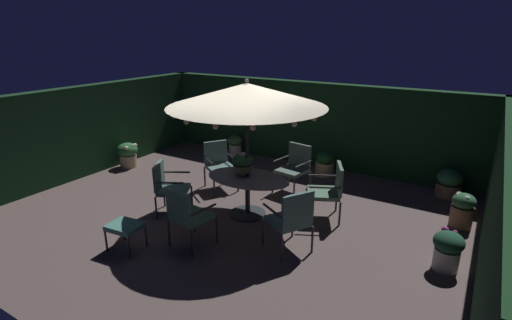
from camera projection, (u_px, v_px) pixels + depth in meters
The scene contains 20 objects.
ground_plane at pixel (231, 214), 7.29m from camera, with size 8.64×7.27×0.02m, color brown.
hedge_backdrop_rear at pixel (310, 123), 9.78m from camera, with size 8.64×0.30×2.06m, color #16371B.
hedge_backdrop_left at pixel (83, 131), 9.03m from camera, with size 0.30×7.27×2.06m, color #15331B.
hedge_backdrop_right at pixel (502, 217), 4.90m from camera, with size 0.30×7.27×2.06m, color #16361B.
patio_dining_table at pixel (248, 187), 7.09m from camera, with size 1.58×1.03×0.74m.
patio_umbrella at pixel (247, 95), 6.57m from camera, with size 2.75×2.75×2.49m.
centerpiece_planter at pixel (243, 162), 7.04m from camera, with size 0.39×0.39×0.45m.
patio_chair_north at pixel (187, 213), 5.99m from camera, with size 0.62×0.63×0.99m.
patio_chair_northeast at pixel (292, 217), 5.85m from camera, with size 0.79×0.79×1.03m.
patio_chair_east at pixel (329, 188), 6.95m from camera, with size 0.80×0.81×1.02m.
patio_chair_southeast at pixel (295, 165), 8.13m from camera, with size 0.68×0.69×1.00m.
patio_chair_south at pixel (219, 162), 8.34m from camera, with size 0.82×0.80×0.99m.
patio_chair_southwest at pixel (168, 185), 7.15m from camera, with size 0.77×0.78×0.97m.
ottoman_footrest at pixel (125, 227), 5.99m from camera, with size 0.53×0.46×0.44m.
potted_plant_right_far at pixel (463, 209), 6.70m from camera, with size 0.38×0.38×0.62m.
potted_plant_front_corner at pixel (448, 249), 5.50m from camera, with size 0.42×0.42×0.59m.
potted_plant_back_right at pixel (449, 183), 7.98m from camera, with size 0.49×0.49×0.57m.
potted_plant_left_far at pixel (128, 154), 9.69m from camera, with size 0.49×0.49×0.61m.
potted_plant_back_center at pixel (235, 144), 10.63m from camera, with size 0.40×0.40×0.54m.
potted_plant_back_left at pixel (325, 163), 9.13m from camera, with size 0.44×0.44×0.58m.
Camera 1 is at (3.84, -5.39, 3.26)m, focal length 27.38 mm.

